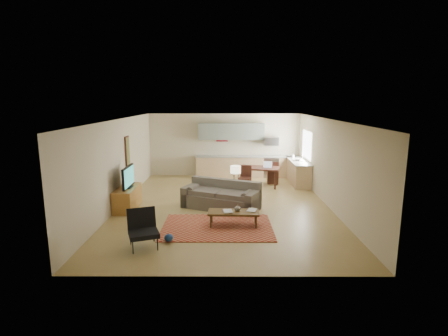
{
  "coord_description": "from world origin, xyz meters",
  "views": [
    {
      "loc": [
        0.03,
        -10.58,
        3.29
      ],
      "look_at": [
        0.0,
        0.3,
        1.15
      ],
      "focal_mm": 28.0,
      "sensor_mm": 36.0,
      "label": 1
    }
  ],
  "objects_px": {
    "armchair": "(143,229)",
    "dining_table": "(259,177)",
    "sofa": "(221,195)",
    "coffee_table": "(233,219)",
    "console_table": "(235,192)",
    "tv_credenza": "(127,198)"
  },
  "relations": [
    {
      "from": "coffee_table",
      "to": "tv_credenza",
      "type": "xyz_separation_m",
      "value": [
        -3.21,
        1.5,
        0.13
      ]
    },
    {
      "from": "coffee_table",
      "to": "console_table",
      "type": "bearing_deg",
      "value": 88.74
    },
    {
      "from": "armchair",
      "to": "console_table",
      "type": "distance_m",
      "value": 4.11
    },
    {
      "from": "coffee_table",
      "to": "armchair",
      "type": "relative_size",
      "value": 1.58
    },
    {
      "from": "sofa",
      "to": "console_table",
      "type": "height_order",
      "value": "sofa"
    },
    {
      "from": "sofa",
      "to": "coffee_table",
      "type": "distance_m",
      "value": 1.58
    },
    {
      "from": "armchair",
      "to": "console_table",
      "type": "relative_size",
      "value": 1.24
    },
    {
      "from": "tv_credenza",
      "to": "console_table",
      "type": "relative_size",
      "value": 2.08
    },
    {
      "from": "sofa",
      "to": "tv_credenza",
      "type": "distance_m",
      "value": 2.86
    },
    {
      "from": "armchair",
      "to": "console_table",
      "type": "bearing_deg",
      "value": 38.02
    },
    {
      "from": "sofa",
      "to": "coffee_table",
      "type": "relative_size",
      "value": 1.8
    },
    {
      "from": "sofa",
      "to": "console_table",
      "type": "relative_size",
      "value": 3.53
    },
    {
      "from": "console_table",
      "to": "dining_table",
      "type": "height_order",
      "value": "dining_table"
    },
    {
      "from": "console_table",
      "to": "armchair",
      "type": "bearing_deg",
      "value": -113.98
    },
    {
      "from": "tv_credenza",
      "to": "dining_table",
      "type": "relative_size",
      "value": 0.97
    },
    {
      "from": "armchair",
      "to": "dining_table",
      "type": "bearing_deg",
      "value": 40.82
    },
    {
      "from": "sofa",
      "to": "armchair",
      "type": "bearing_deg",
      "value": -96.68
    },
    {
      "from": "dining_table",
      "to": "armchair",
      "type": "bearing_deg",
      "value": -104.99
    },
    {
      "from": "sofa",
      "to": "dining_table",
      "type": "xyz_separation_m",
      "value": [
        1.44,
        2.77,
        -0.05
      ]
    },
    {
      "from": "armchair",
      "to": "dining_table",
      "type": "relative_size",
      "value": 0.57
    },
    {
      "from": "sofa",
      "to": "armchair",
      "type": "distance_m",
      "value": 3.36
    },
    {
      "from": "coffee_table",
      "to": "console_table",
      "type": "distance_m",
      "value": 2.13
    }
  ]
}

